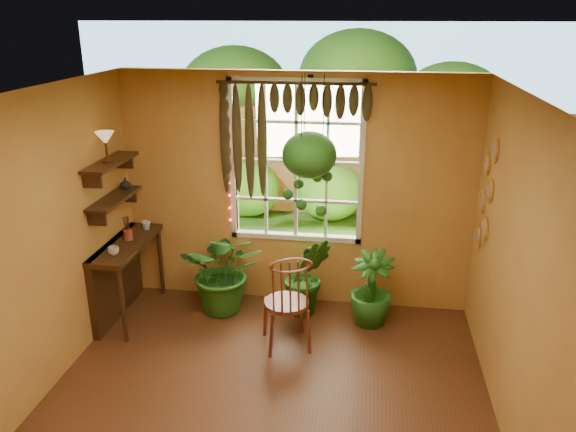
# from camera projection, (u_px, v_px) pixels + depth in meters

# --- Properties ---
(floor) EXTENTS (4.50, 4.50, 0.00)m
(floor) POSITION_uv_depth(u_px,v_px,m) (259.00, 424.00, 4.74)
(floor) COLOR #5B2B1A
(floor) RESTS_ON ground
(ceiling) EXTENTS (4.50, 4.50, 0.00)m
(ceiling) POSITION_uv_depth(u_px,v_px,m) (252.00, 103.00, 3.82)
(ceiling) COLOR white
(ceiling) RESTS_ON wall_back
(wall_back) EXTENTS (4.00, 0.00, 4.00)m
(wall_back) POSITION_uv_depth(u_px,v_px,m) (296.00, 193.00, 6.37)
(wall_back) COLOR gold
(wall_back) RESTS_ON floor
(wall_left) EXTENTS (0.00, 4.50, 4.50)m
(wall_left) POSITION_uv_depth(u_px,v_px,m) (15.00, 264.00, 4.56)
(wall_left) COLOR gold
(wall_left) RESTS_ON floor
(wall_right) EXTENTS (0.00, 4.50, 4.50)m
(wall_right) POSITION_uv_depth(u_px,v_px,m) (530.00, 299.00, 4.01)
(wall_right) COLOR gold
(wall_right) RESTS_ON floor
(window) EXTENTS (1.52, 0.10, 1.86)m
(window) POSITION_uv_depth(u_px,v_px,m) (296.00, 162.00, 6.28)
(window) COLOR silver
(window) RESTS_ON wall_back
(valance_vine) EXTENTS (1.70, 0.12, 1.10)m
(valance_vine) POSITION_uv_depth(u_px,v_px,m) (287.00, 112.00, 5.99)
(valance_vine) COLOR #3D2610
(valance_vine) RESTS_ON window
(string_lights) EXTENTS (0.03, 0.03, 1.54)m
(string_lights) POSITION_uv_depth(u_px,v_px,m) (228.00, 157.00, 6.29)
(string_lights) COLOR #FF2633
(string_lights) RESTS_ON window
(wall_plates) EXTENTS (0.04, 0.32, 1.10)m
(wall_plates) POSITION_uv_depth(u_px,v_px,m) (486.00, 196.00, 5.60)
(wall_plates) COLOR beige
(wall_plates) RESTS_ON wall_right
(counter_ledge) EXTENTS (0.40, 1.20, 0.90)m
(counter_ledge) POSITION_uv_depth(u_px,v_px,m) (120.00, 270.00, 6.31)
(counter_ledge) COLOR #3D2610
(counter_ledge) RESTS_ON floor
(shelf_lower) EXTENTS (0.25, 0.90, 0.04)m
(shelf_lower) POSITION_uv_depth(u_px,v_px,m) (114.00, 199.00, 6.01)
(shelf_lower) COLOR #3D2610
(shelf_lower) RESTS_ON wall_left
(shelf_upper) EXTENTS (0.25, 0.90, 0.04)m
(shelf_upper) POSITION_uv_depth(u_px,v_px,m) (110.00, 162.00, 5.88)
(shelf_upper) COLOR #3D2610
(shelf_upper) RESTS_ON wall_left
(backyard) EXTENTS (14.00, 10.00, 12.00)m
(backyard) POSITION_uv_depth(u_px,v_px,m) (341.00, 124.00, 10.66)
(backyard) COLOR #215117
(backyard) RESTS_ON ground
(windsor_chair) EXTENTS (0.59, 0.60, 1.24)m
(windsor_chair) POSITION_uv_depth(u_px,v_px,m) (287.00, 315.00, 5.74)
(windsor_chair) COLOR maroon
(windsor_chair) RESTS_ON floor
(potted_plant_left) EXTENTS (0.98, 0.87, 1.01)m
(potted_plant_left) POSITION_uv_depth(u_px,v_px,m) (224.00, 270.00, 6.40)
(potted_plant_left) COLOR #215316
(potted_plant_left) RESTS_ON floor
(potted_plant_mid) EXTENTS (0.60, 0.52, 0.95)m
(potted_plant_mid) POSITION_uv_depth(u_px,v_px,m) (308.00, 276.00, 6.34)
(potted_plant_mid) COLOR #215316
(potted_plant_mid) RESTS_ON floor
(potted_plant_right) EXTENTS (0.56, 0.56, 0.85)m
(potted_plant_right) POSITION_uv_depth(u_px,v_px,m) (371.00, 288.00, 6.16)
(potted_plant_right) COLOR #215316
(potted_plant_right) RESTS_ON floor
(hanging_basket) EXTENTS (0.58, 0.58, 1.47)m
(hanging_basket) POSITION_uv_depth(u_px,v_px,m) (309.00, 160.00, 5.91)
(hanging_basket) COLOR black
(hanging_basket) RESTS_ON ceiling
(cup_a) EXTENTS (0.15, 0.15, 0.09)m
(cup_a) POSITION_uv_depth(u_px,v_px,m) (113.00, 251.00, 5.84)
(cup_a) COLOR silver
(cup_a) RESTS_ON counter_ledge
(cup_b) EXTENTS (0.11, 0.11, 0.10)m
(cup_b) POSITION_uv_depth(u_px,v_px,m) (146.00, 225.00, 6.52)
(cup_b) COLOR beige
(cup_b) RESTS_ON counter_ledge
(brush_jar) EXTENTS (0.10, 0.10, 0.35)m
(brush_jar) POSITION_uv_depth(u_px,v_px,m) (127.00, 228.00, 6.19)
(brush_jar) COLOR brown
(brush_jar) RESTS_ON counter_ledge
(shelf_vase) EXTENTS (0.16, 0.16, 0.13)m
(shelf_vase) POSITION_uv_depth(u_px,v_px,m) (125.00, 183.00, 6.26)
(shelf_vase) COLOR #B2AD99
(shelf_vase) RESTS_ON shelf_lower
(tiffany_lamp) EXTENTS (0.20, 0.20, 0.33)m
(tiffany_lamp) POSITION_uv_depth(u_px,v_px,m) (105.00, 140.00, 5.70)
(tiffany_lamp) COLOR brown
(tiffany_lamp) RESTS_ON shelf_upper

